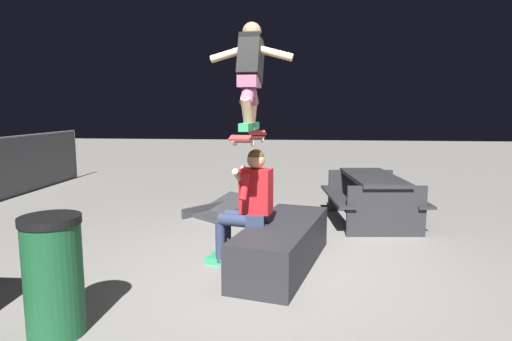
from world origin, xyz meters
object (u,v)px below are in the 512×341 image
ledge_box_main (282,245)px  skater_airborne (250,71)px  kicker_ramp (228,211)px  trash_bin (54,276)px  person_sitting_on_ledge (247,201)px  picnic_table_back (372,191)px  skateboard (249,137)px

ledge_box_main → skater_airborne: skater_airborne is taller
kicker_ramp → trash_bin: 4.07m
person_sitting_on_ledge → picnic_table_back: (2.07, -1.72, -0.25)m
picnic_table_back → skater_airborne: bearing=143.2°
person_sitting_on_ledge → skater_airborne: skater_airborne is taller
skateboard → picnic_table_back: bearing=-36.2°
person_sitting_on_ledge → skateboard: bearing=-165.3°
skateboard → trash_bin: (-1.46, 1.38, -0.99)m
skateboard → kicker_ramp: size_ratio=0.72×
person_sitting_on_ledge → picnic_table_back: person_sitting_on_ledge is taller
skateboard → trash_bin: skateboard is taller
skater_airborne → person_sitting_on_ledge: bearing=21.5°
skateboard → picnic_table_back: skateboard is taller
ledge_box_main → trash_bin: bearing=134.2°
picnic_table_back → trash_bin: size_ratio=1.90×
person_sitting_on_ledge → trash_bin: size_ratio=1.39×
ledge_box_main → skater_airborne: bearing=114.7°
ledge_box_main → skateboard: skateboard is taller
ledge_box_main → skateboard: 1.29m
skateboard → skater_airborne: skater_airborne is taller
skateboard → kicker_ramp: bearing=14.7°
skater_airborne → ledge_box_main: bearing=-65.3°
skater_airborne → trash_bin: bearing=137.7°
skater_airborne → kicker_ramp: skater_airborne is taller
ledge_box_main → trash_bin: trash_bin is taller
person_sitting_on_ledge → skater_airborne: (-0.15, -0.06, 1.42)m
ledge_box_main → picnic_table_back: size_ratio=1.05×
skateboard → skater_airborne: 0.69m
skater_airborne → trash_bin: (-1.52, 1.38, -1.68)m
ledge_box_main → kicker_ramp: bearing=23.7°
picnic_table_back → skateboard: bearing=143.8°
kicker_ramp → picnic_table_back: (-0.25, -2.32, 0.44)m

